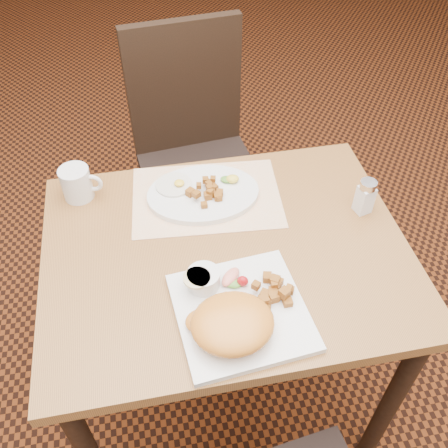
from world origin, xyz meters
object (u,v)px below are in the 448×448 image
(chair_far, at_px, (195,146))
(coffee_mug, at_px, (77,183))
(salt_shaker, at_px, (365,196))
(plate_square, at_px, (241,312))
(table, at_px, (226,276))
(plate_oval, at_px, (203,194))

(chair_far, relative_size, coffee_mug, 8.69)
(salt_shaker, bearing_deg, plate_square, -146.12)
(table, bearing_deg, salt_shaker, 9.50)
(table, relative_size, salt_shaker, 9.00)
(chair_far, bearing_deg, plate_oval, 78.68)
(table, distance_m, coffee_mug, 0.47)
(salt_shaker, height_order, coffee_mug, salt_shaker)
(table, distance_m, chair_far, 0.71)
(plate_square, relative_size, plate_oval, 0.92)
(table, bearing_deg, plate_oval, 97.48)
(table, xyz_separation_m, salt_shaker, (0.38, 0.06, 0.16))
(plate_square, distance_m, salt_shaker, 0.47)
(plate_oval, bearing_deg, chair_far, 85.01)
(salt_shaker, bearing_deg, table, -170.50)
(chair_far, height_order, plate_square, chair_far)
(plate_square, bearing_deg, salt_shaker, 33.88)
(coffee_mug, bearing_deg, plate_oval, -11.59)
(chair_far, relative_size, plate_oval, 3.19)
(table, distance_m, salt_shaker, 0.42)
(table, height_order, salt_shaker, salt_shaker)
(table, relative_size, plate_oval, 2.96)
(chair_far, xyz_separation_m, plate_oval, (-0.04, -0.51, 0.22))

